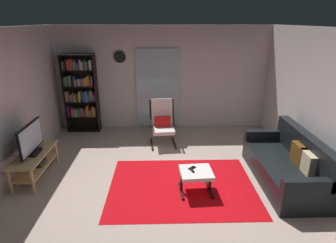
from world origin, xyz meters
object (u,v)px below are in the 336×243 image
cell_phone (192,168)px  wall_clock (120,57)px  tv_remote (192,170)px  television (31,140)px  tv_stand (35,161)px  lounge_armchair (162,121)px  ottoman (196,175)px  leather_sofa (287,166)px  bookshelf_near_tv (81,91)px

cell_phone → wall_clock: wall_clock is taller
tv_remote → wall_clock: size_ratio=0.50×
television → tv_remote: size_ratio=5.88×
tv_stand → lounge_armchair: 2.73m
lounge_armchair → ottoman: size_ratio=1.86×
cell_phone → leather_sofa: bearing=51.8°
television → tv_remote: (2.77, -0.53, -0.33)m
tv_stand → ottoman: 2.90m
lounge_armchair → wall_clock: 1.96m
television → leather_sofa: 4.51m
leather_sofa → tv_stand: bearing=176.4°
tv_stand → leather_sofa: leather_sofa is taller
lounge_armchair → ottoman: 2.06m
leather_sofa → wall_clock: wall_clock is taller
leather_sofa → tv_remote: 1.73m
lounge_armchair → ottoman: lounge_armchair is taller
tv_remote → wall_clock: wall_clock is taller
leather_sofa → tv_remote: size_ratio=13.66×
tv_stand → lounge_armchair: size_ratio=1.16×
bookshelf_near_tv → lounge_armchair: (2.02, -0.85, -0.51)m
tv_stand → leather_sofa: (4.49, -0.28, 0.01)m
tv_stand → wall_clock: bearing=62.2°
lounge_armchair → television: bearing=-148.3°
television → lounge_armchair: 2.72m
bookshelf_near_tv → leather_sofa: bookshelf_near_tv is taller
tv_stand → wall_clock: (1.28, 2.44, 1.54)m
tv_stand → cell_phone: (2.79, -0.47, 0.09)m
ottoman → wall_clock: wall_clock is taller
leather_sofa → wall_clock: 4.47m
tv_stand → lounge_armchair: bearing=31.6°
bookshelf_near_tv → ottoman: bearing=-47.8°
cell_phone → bookshelf_near_tv: bearing=177.9°
cell_phone → wall_clock: (-1.51, 2.91, 1.45)m
tv_stand → lounge_armchair: lounge_armchair is taller
bookshelf_near_tv → lounge_armchair: 2.25m
television → tv_stand: bearing=108.4°
tv_stand → wall_clock: wall_clock is taller
tv_stand → wall_clock: size_ratio=4.09×
lounge_armchair → tv_stand: bearing=-148.4°
television → ottoman: bearing=-10.9°
leather_sofa → wall_clock: bearing=139.7°
tv_remote → television: bearing=150.8°
tv_stand → cell_phone: size_ratio=8.48×
leather_sofa → tv_remote: leather_sofa is taller
ottoman → wall_clock: bearing=117.6°
tv_remote → cell_phone: size_ratio=1.03×
leather_sofa → ottoman: size_ratio=3.58×
wall_clock → leather_sofa: bearing=-40.3°
leather_sofa → lounge_armchair: 2.77m
bookshelf_near_tv → tv_remote: bookshelf_near_tv is taller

